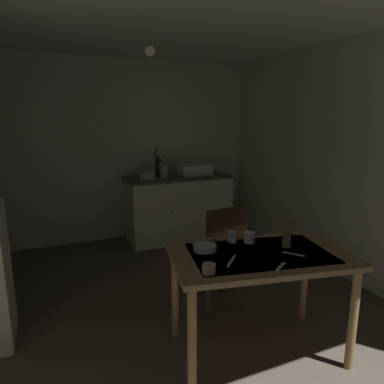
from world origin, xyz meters
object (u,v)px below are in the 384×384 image
dining_table (259,266)px  serving_bowl_wide (205,248)px  sink_basin (194,169)px  mixing_bowl_counter (147,175)px  teacup_cream (249,237)px  chair_far_side (219,257)px  glass_bottle (287,233)px  hand_pump (157,164)px

dining_table → serving_bowl_wide: size_ratio=8.07×
sink_basin → mixing_bowl_counter: size_ratio=2.13×
serving_bowl_wide → teacup_cream: (0.36, 0.01, 0.02)m
mixing_bowl_counter → chair_far_side: 1.89m
teacup_cream → glass_bottle: 0.27m
teacup_cream → sink_basin: bearing=76.4°
serving_bowl_wide → glass_bottle: glass_bottle is taller
dining_table → teacup_cream: bearing=78.7°
dining_table → glass_bottle: glass_bottle is taller
serving_bowl_wide → glass_bottle: 0.59m
teacup_cream → glass_bottle: size_ratio=0.32×
hand_pump → serving_bowl_wide: 2.38m
glass_bottle → hand_pump: bearing=93.6°
mixing_bowl_counter → glass_bottle: size_ratio=0.80×
chair_far_side → glass_bottle: glass_bottle is taller
dining_table → chair_far_side: 0.61m
hand_pump → teacup_cream: bearing=-91.0°
mixing_bowl_counter → chair_far_side: size_ratio=0.22×
hand_pump → mixing_bowl_counter: size_ratio=1.89×
dining_table → sink_basin: bearing=76.6°
sink_basin → mixing_bowl_counter: bearing=-175.8°
sink_basin → teacup_cream: bearing=-103.6°
sink_basin → hand_pump: size_ratio=1.13×
serving_bowl_wide → teacup_cream: size_ratio=1.98×
hand_pump → glass_bottle: 2.51m
mixing_bowl_counter → dining_table: mixing_bowl_counter is taller
dining_table → mixing_bowl_counter: bearing=92.1°
sink_basin → serving_bowl_wide: bearing=-111.8°
hand_pump → glass_bottle: size_ratio=1.51×
chair_far_side → teacup_cream: size_ratio=11.52×
serving_bowl_wide → sink_basin: bearing=68.2°
hand_pump → chair_far_side: bearing=-92.4°
hand_pump → teacup_cream: (-0.04, -2.32, -0.25)m
serving_bowl_wide → chair_far_side: bearing=50.6°
dining_table → chair_far_side: (0.00, 0.59, -0.16)m
glass_bottle → dining_table: bearing=-174.1°
serving_bowl_wide → teacup_cream: 0.36m
chair_far_side → dining_table: bearing=-90.2°
chair_far_side → teacup_cream: chair_far_side is taller
hand_pump → serving_bowl_wide: size_ratio=2.40×
hand_pump → serving_bowl_wide: bearing=-99.9°
sink_basin → mixing_bowl_counter: (-0.68, -0.05, -0.03)m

